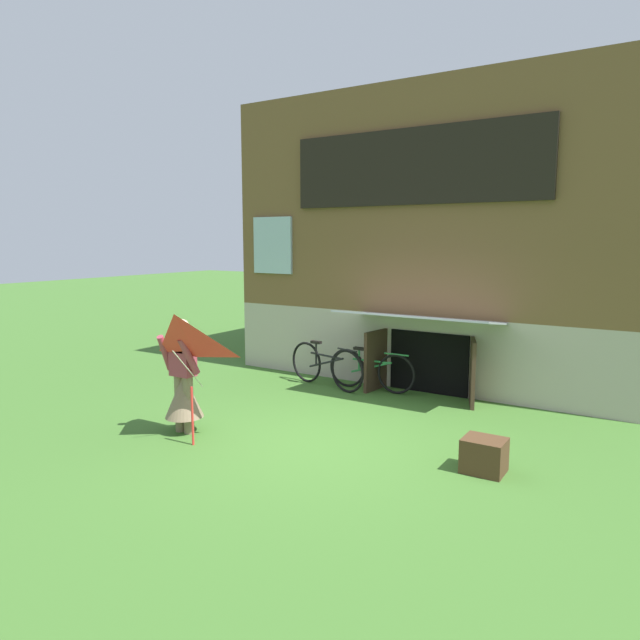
{
  "coord_description": "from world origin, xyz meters",
  "views": [
    {
      "loc": [
        3.86,
        -6.06,
        2.62
      ],
      "look_at": [
        -0.54,
        0.92,
        1.44
      ],
      "focal_mm": 31.99,
      "sensor_mm": 36.0,
      "label": 1
    }
  ],
  "objects_px": {
    "person": "(183,385)",
    "kite": "(175,347)",
    "wooden_crate": "(484,455)",
    "bicycle_black": "(326,366)",
    "bicycle_green": "(371,370)"
  },
  "relations": [
    {
      "from": "bicycle_green",
      "to": "bicycle_black",
      "type": "distance_m",
      "value": 0.81
    },
    {
      "from": "wooden_crate",
      "to": "bicycle_green",
      "type": "bearing_deg",
      "value": 137.59
    },
    {
      "from": "person",
      "to": "kite",
      "type": "distance_m",
      "value": 0.91
    },
    {
      "from": "kite",
      "to": "wooden_crate",
      "type": "distance_m",
      "value": 3.86
    },
    {
      "from": "person",
      "to": "bicycle_black",
      "type": "bearing_deg",
      "value": 63.43
    },
    {
      "from": "kite",
      "to": "bicycle_black",
      "type": "xyz_separation_m",
      "value": [
        -0.03,
        3.57,
        -0.91
      ]
    },
    {
      "from": "wooden_crate",
      "to": "kite",
      "type": "bearing_deg",
      "value": -158.82
    },
    {
      "from": "kite",
      "to": "wooden_crate",
      "type": "xyz_separation_m",
      "value": [
        3.45,
        1.34,
        -1.11
      ]
    },
    {
      "from": "kite",
      "to": "bicycle_black",
      "type": "distance_m",
      "value": 3.69
    },
    {
      "from": "bicycle_black",
      "to": "wooden_crate",
      "type": "relative_size",
      "value": 3.75
    },
    {
      "from": "kite",
      "to": "wooden_crate",
      "type": "height_order",
      "value": "kite"
    },
    {
      "from": "person",
      "to": "wooden_crate",
      "type": "xyz_separation_m",
      "value": [
        3.85,
        0.84,
        -0.46
      ]
    },
    {
      "from": "bicycle_black",
      "to": "person",
      "type": "bearing_deg",
      "value": -83.54
    },
    {
      "from": "person",
      "to": "bicycle_black",
      "type": "height_order",
      "value": "person"
    },
    {
      "from": "person",
      "to": "bicycle_green",
      "type": "distance_m",
      "value": 3.51
    }
  ]
}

